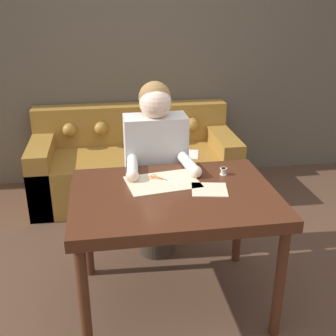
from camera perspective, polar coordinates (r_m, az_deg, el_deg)
The scene contains 9 objects.
ground_plane at distance 2.89m, azimuth 0.29°, elevation -16.85°, with size 16.00×16.00×0.00m, color #4C3323.
wall_back at distance 4.26m, azimuth -4.20°, elevation 15.43°, with size 8.00×0.06×2.60m.
dining_table at distance 2.46m, azimuth 0.82°, elevation -5.07°, with size 1.18×0.86×0.77m.
couch at distance 4.08m, azimuth -4.55°, elevation 0.49°, with size 1.89×0.87×0.82m.
person at distance 2.98m, azimuth -1.63°, elevation -0.28°, with size 0.47×0.57×1.30m.
pattern_paper_main at distance 2.55m, azimuth -0.75°, elevation -1.89°, with size 0.47×0.35×0.00m.
pattern_paper_offcut at distance 2.47m, azimuth 5.64°, elevation -2.92°, with size 0.24×0.22×0.00m.
scissors at distance 2.59m, azimuth -1.17°, elevation -1.45°, with size 0.21×0.18×0.01m.
thread_spool at distance 2.67m, azimuth 7.50°, elevation -0.46°, with size 0.04×0.04×0.05m.
Camera 1 is at (-0.36, -2.19, 1.84)m, focal length 45.00 mm.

